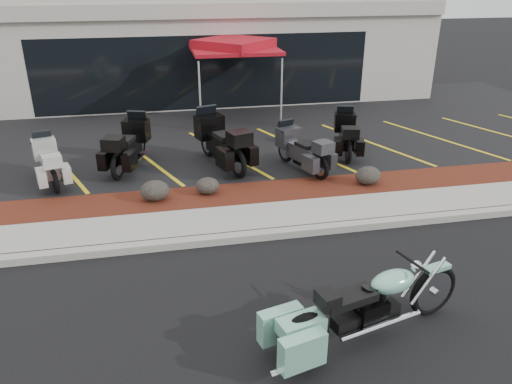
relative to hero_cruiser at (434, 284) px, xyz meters
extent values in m
plane|color=black|center=(-2.05, 1.96, -0.57)|extent=(90.00, 90.00, 0.00)
cube|color=gray|center=(-2.05, 2.86, -0.49)|extent=(24.00, 0.25, 0.15)
cube|color=gray|center=(-2.05, 3.56, -0.49)|extent=(24.00, 1.20, 0.15)
cube|color=#370E0C|center=(-2.05, 4.76, -0.49)|extent=(24.00, 1.20, 0.16)
cube|color=black|center=(-2.05, 10.16, -0.49)|extent=(26.00, 9.60, 0.15)
cube|color=#9B958C|center=(-2.05, 16.46, 1.43)|extent=(18.00, 8.00, 4.00)
cube|color=black|center=(-2.05, 12.48, 0.93)|extent=(12.00, 0.06, 2.60)
cube|color=#9B958C|center=(-2.05, 12.45, 3.03)|extent=(18.00, 0.30, 0.50)
ellipsoid|color=black|center=(-4.06, 4.76, -0.18)|extent=(0.65, 0.54, 0.46)
ellipsoid|color=black|center=(-2.88, 4.89, -0.21)|extent=(0.54, 0.45, 0.38)
ellipsoid|color=black|center=(0.96, 4.68, -0.19)|extent=(0.62, 0.51, 0.44)
cone|color=#FF5908|center=(-1.98, 10.45, -0.20)|extent=(0.43, 0.43, 0.44)
cylinder|color=silver|center=(-2.44, 9.93, 0.67)|extent=(0.06, 0.06, 2.17)
cylinder|color=silver|center=(0.21, 10.07, 0.67)|extent=(0.06, 0.06, 2.17)
cylinder|color=silver|center=(-2.58, 12.57, 0.67)|extent=(0.06, 0.06, 2.17)
cylinder|color=silver|center=(0.07, 12.71, 0.67)|extent=(0.06, 0.06, 2.17)
cube|color=maroon|center=(-1.18, 11.32, 1.90)|extent=(2.98, 2.98, 0.11)
cube|color=maroon|center=(-1.18, 11.32, 2.06)|extent=(2.94, 2.94, 0.33)
camera|label=1|loc=(-3.87, -5.62, 4.31)|focal=35.00mm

